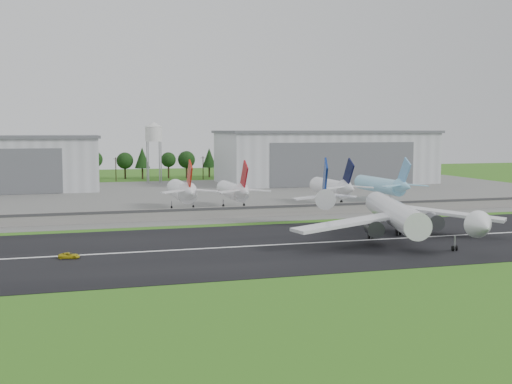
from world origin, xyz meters
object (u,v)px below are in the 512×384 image
object	(u,v)px
parked_jet_skyblue	(383,185)
main_airliner	(395,219)
parked_jet_navy	(334,187)
ground_vehicle	(69,256)
parked_jet_red_b	(235,191)
parked_jet_red_a	(183,191)

from	to	relation	value
parked_jet_skyblue	main_airliner	bearing A→B (deg)	-115.47
main_airliner	parked_jet_navy	distance (m)	68.25
ground_vehicle	parked_jet_red_b	bearing A→B (deg)	-25.91
main_airliner	ground_vehicle	world-z (taller)	main_airliner
main_airliner	parked_jet_red_a	bearing A→B (deg)	-43.99
parked_jet_red_b	main_airliner	bearing A→B (deg)	-72.08
ground_vehicle	parked_jet_red_a	bearing A→B (deg)	-15.84
main_airliner	parked_jet_red_b	distance (m)	70.35
ground_vehicle	parked_jet_navy	world-z (taller)	parked_jet_navy
parked_jet_red_a	parked_jet_red_b	size ratio (longest dim) A/B	1.00
parked_jet_red_b	parked_jet_skyblue	bearing A→B (deg)	5.13
ground_vehicle	parked_jet_red_a	world-z (taller)	parked_jet_red_a
ground_vehicle	parked_jet_skyblue	bearing A→B (deg)	-44.53
ground_vehicle	parked_jet_red_a	distance (m)	77.97
main_airliner	parked_jet_red_a	size ratio (longest dim) A/B	1.86
parked_jet_red_b	parked_jet_navy	bearing A→B (deg)	0.07
main_airliner	parked_jet_red_b	bearing A→B (deg)	-55.99
parked_jet_red_a	parked_jet_red_b	xyz separation A→B (m)	(16.91, -0.06, -0.36)
parked_jet_red_b	parked_jet_skyblue	size ratio (longest dim) A/B	0.84
main_airliner	parked_jet_skyblue	bearing A→B (deg)	-99.38
parked_jet_navy	parked_jet_skyblue	world-z (taller)	parked_jet_navy
parked_jet_red_a	parked_jet_navy	world-z (taller)	parked_jet_red_a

